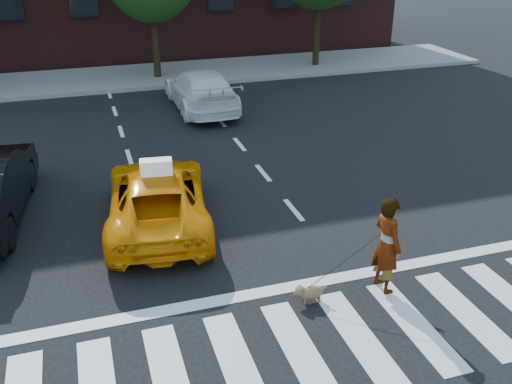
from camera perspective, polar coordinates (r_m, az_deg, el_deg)
ground at (r=9.07m, az=4.41°, el=-15.53°), size 120.00×120.00×0.00m
crosswalk at (r=9.06m, az=4.42°, el=-15.50°), size 13.00×2.40×0.01m
stop_line at (r=10.24m, az=1.05°, el=-9.92°), size 12.00×0.30×0.01m
sidewalk_far at (r=24.65m, az=-11.11°, el=11.30°), size 30.00×4.00×0.15m
taxi at (r=12.29m, az=-9.83°, el=-0.53°), size 2.63×4.70×1.24m
white_suv at (r=19.99m, az=-5.51°, el=10.16°), size 1.97×4.71×1.36m
woman at (r=10.11m, az=12.96°, el=-5.17°), size 0.50×0.70×1.79m
dog at (r=9.93m, az=5.34°, el=-9.95°), size 0.59×0.27×0.34m
taxi_sign at (r=11.79m, az=-9.96°, el=2.48°), size 0.68×0.36×0.32m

